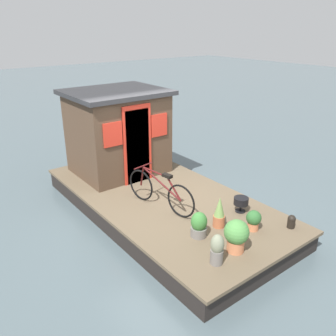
{
  "coord_description": "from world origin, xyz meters",
  "views": [
    {
      "loc": [
        -5.47,
        4.05,
        3.83
      ],
      "look_at": [
        -0.2,
        0.0,
        1.12
      ],
      "focal_mm": 37.97,
      "sensor_mm": 36.0,
      "label": 1
    }
  ],
  "objects_px": {
    "bicycle": "(160,191)",
    "potted_plant_fern": "(254,220)",
    "potted_plant_succulent": "(217,249)",
    "potted_plant_thyme": "(219,213)",
    "charcoal_grill": "(241,202)",
    "mooring_bollard": "(291,221)",
    "houseboat_cabin": "(118,132)",
    "potted_plant_ivy": "(199,225)",
    "potted_plant_lavender": "(236,235)"
  },
  "relations": [
    {
      "from": "houseboat_cabin",
      "to": "potted_plant_lavender",
      "type": "distance_m",
      "value": 4.16
    },
    {
      "from": "potted_plant_lavender",
      "to": "potted_plant_thyme",
      "type": "xyz_separation_m",
      "value": [
        0.7,
        -0.32,
        -0.03
      ]
    },
    {
      "from": "houseboat_cabin",
      "to": "mooring_bollard",
      "type": "height_order",
      "value": "houseboat_cabin"
    },
    {
      "from": "potted_plant_fern",
      "to": "bicycle",
      "type": "bearing_deg",
      "value": 26.27
    },
    {
      "from": "potted_plant_thyme",
      "to": "potted_plant_succulent",
      "type": "distance_m",
      "value": 1.08
    },
    {
      "from": "houseboat_cabin",
      "to": "potted_plant_thyme",
      "type": "relative_size",
      "value": 3.78
    },
    {
      "from": "potted_plant_ivy",
      "to": "potted_plant_thyme",
      "type": "relative_size",
      "value": 0.78
    },
    {
      "from": "potted_plant_fern",
      "to": "potted_plant_thyme",
      "type": "distance_m",
      "value": 0.61
    },
    {
      "from": "bicycle",
      "to": "potted_plant_fern",
      "type": "height_order",
      "value": "bicycle"
    },
    {
      "from": "potted_plant_fern",
      "to": "potted_plant_ivy",
      "type": "height_order",
      "value": "potted_plant_ivy"
    },
    {
      "from": "houseboat_cabin",
      "to": "charcoal_grill",
      "type": "relative_size",
      "value": 7.39
    },
    {
      "from": "houseboat_cabin",
      "to": "charcoal_grill",
      "type": "height_order",
      "value": "houseboat_cabin"
    },
    {
      "from": "potted_plant_ivy",
      "to": "potted_plant_thyme",
      "type": "distance_m",
      "value": 0.5
    },
    {
      "from": "charcoal_grill",
      "to": "mooring_bollard",
      "type": "bearing_deg",
      "value": -164.09
    },
    {
      "from": "potted_plant_ivy",
      "to": "mooring_bollard",
      "type": "height_order",
      "value": "potted_plant_ivy"
    },
    {
      "from": "potted_plant_fern",
      "to": "charcoal_grill",
      "type": "xyz_separation_m",
      "value": [
        0.58,
        -0.33,
        0.01
      ]
    },
    {
      "from": "potted_plant_lavender",
      "to": "potted_plant_succulent",
      "type": "distance_m",
      "value": 0.47
    },
    {
      "from": "potted_plant_thyme",
      "to": "potted_plant_ivy",
      "type": "bearing_deg",
      "value": 91.44
    },
    {
      "from": "houseboat_cabin",
      "to": "potted_plant_succulent",
      "type": "relative_size",
      "value": 4.38
    },
    {
      "from": "bicycle",
      "to": "mooring_bollard",
      "type": "height_order",
      "value": "bicycle"
    },
    {
      "from": "potted_plant_lavender",
      "to": "potted_plant_ivy",
      "type": "bearing_deg",
      "value": 14.39
    },
    {
      "from": "bicycle",
      "to": "mooring_bollard",
      "type": "distance_m",
      "value": 2.5
    },
    {
      "from": "potted_plant_thyme",
      "to": "charcoal_grill",
      "type": "height_order",
      "value": "potted_plant_thyme"
    },
    {
      "from": "potted_plant_succulent",
      "to": "mooring_bollard",
      "type": "distance_m",
      "value": 1.8
    },
    {
      "from": "potted_plant_thyme",
      "to": "charcoal_grill",
      "type": "distance_m",
      "value": 0.75
    },
    {
      "from": "bicycle",
      "to": "potted_plant_succulent",
      "type": "xyz_separation_m",
      "value": [
        -1.95,
        0.37,
        -0.12
      ]
    },
    {
      "from": "potted_plant_ivy",
      "to": "charcoal_grill",
      "type": "relative_size",
      "value": 1.52
    },
    {
      "from": "potted_plant_fern",
      "to": "potted_plant_ivy",
      "type": "relative_size",
      "value": 0.82
    },
    {
      "from": "potted_plant_thyme",
      "to": "mooring_bollard",
      "type": "distance_m",
      "value": 1.31
    },
    {
      "from": "potted_plant_succulent",
      "to": "houseboat_cabin",
      "type": "bearing_deg",
      "value": -9.96
    },
    {
      "from": "potted_plant_ivy",
      "to": "potted_plant_lavender",
      "type": "bearing_deg",
      "value": -165.61
    },
    {
      "from": "houseboat_cabin",
      "to": "potted_plant_ivy",
      "type": "height_order",
      "value": "houseboat_cabin"
    },
    {
      "from": "potted_plant_fern",
      "to": "charcoal_grill",
      "type": "distance_m",
      "value": 0.67
    },
    {
      "from": "bicycle",
      "to": "potted_plant_succulent",
      "type": "distance_m",
      "value": 1.99
    },
    {
      "from": "bicycle",
      "to": "potted_plant_lavender",
      "type": "distance_m",
      "value": 1.92
    },
    {
      "from": "potted_plant_succulent",
      "to": "charcoal_grill",
      "type": "height_order",
      "value": "potted_plant_succulent"
    },
    {
      "from": "potted_plant_succulent",
      "to": "charcoal_grill",
      "type": "bearing_deg",
      "value": -60.19
    },
    {
      "from": "charcoal_grill",
      "to": "mooring_bollard",
      "type": "distance_m",
      "value": 1.0
    },
    {
      "from": "potted_plant_fern",
      "to": "potted_plant_succulent",
      "type": "xyz_separation_m",
      "value": [
        -0.29,
        1.19,
        0.05
      ]
    },
    {
      "from": "potted_plant_lavender",
      "to": "potted_plant_thyme",
      "type": "bearing_deg",
      "value": -24.82
    },
    {
      "from": "bicycle",
      "to": "potted_plant_lavender",
      "type": "xyz_separation_m",
      "value": [
        -1.91,
        -0.1,
        -0.07
      ]
    },
    {
      "from": "houseboat_cabin",
      "to": "potted_plant_ivy",
      "type": "bearing_deg",
      "value": 172.74
    },
    {
      "from": "potted_plant_thyme",
      "to": "charcoal_grill",
      "type": "xyz_separation_m",
      "value": [
        0.13,
        -0.73,
        -0.07
      ]
    },
    {
      "from": "mooring_bollard",
      "to": "houseboat_cabin",
      "type": "bearing_deg",
      "value": 14.21
    },
    {
      "from": "houseboat_cabin",
      "to": "potted_plant_lavender",
      "type": "relative_size",
      "value": 3.99
    },
    {
      "from": "potted_plant_ivy",
      "to": "charcoal_grill",
      "type": "bearing_deg",
      "value": -83.32
    },
    {
      "from": "potted_plant_succulent",
      "to": "charcoal_grill",
      "type": "distance_m",
      "value": 1.75
    },
    {
      "from": "potted_plant_thyme",
      "to": "charcoal_grill",
      "type": "relative_size",
      "value": 1.96
    },
    {
      "from": "potted_plant_fern",
      "to": "potted_plant_thyme",
      "type": "height_order",
      "value": "potted_plant_thyme"
    },
    {
      "from": "houseboat_cabin",
      "to": "potted_plant_fern",
      "type": "bearing_deg",
      "value": -173.06
    }
  ]
}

